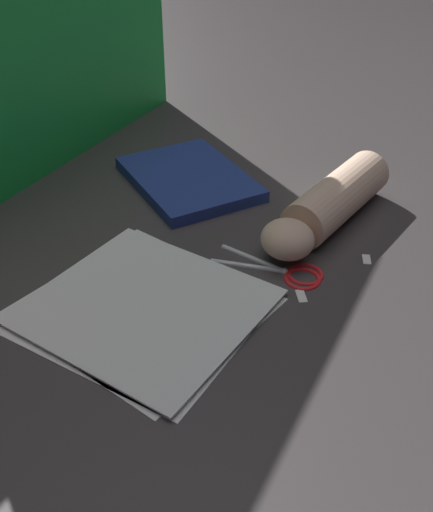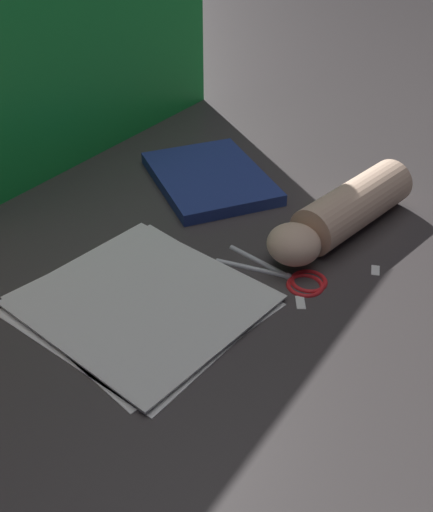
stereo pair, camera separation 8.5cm
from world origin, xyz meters
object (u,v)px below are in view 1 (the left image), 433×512
Objects in this scene: book_closed at (189,179)px; hand_forearm at (328,205)px; paper_stack at (145,307)px; scissors at (288,270)px.

book_closed is 0.29m from hand_forearm.
book_closed is (0.33, 0.18, 0.01)m from paper_stack.
scissors is 0.56× the size of hand_forearm.
book_closed is 0.99× the size of hand_forearm.
scissors is (0.20, -0.12, -0.00)m from paper_stack.
hand_forearm is at bearing -15.77° from paper_stack.
scissors is at bearing -173.46° from hand_forearm.
hand_forearm is (0.02, -0.28, 0.03)m from book_closed.
paper_stack is 1.80× the size of scissors.
paper_stack is 1.00× the size of hand_forearm.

